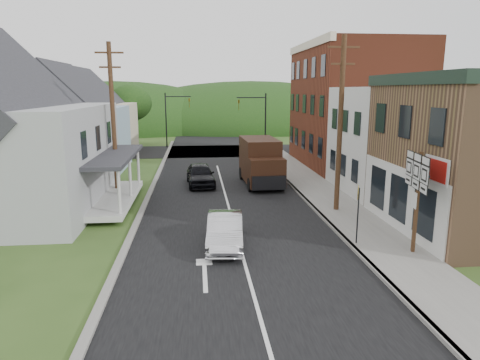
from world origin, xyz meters
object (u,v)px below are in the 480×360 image
object	(u,v)px
route_sign_cluster	(417,188)
silver_sedan	(225,231)
dark_sedan	(200,175)
warning_sign	(358,206)
delivery_van	(261,162)

from	to	relation	value
route_sign_cluster	silver_sedan	bearing A→B (deg)	175.03
dark_sedan	route_sign_cluster	bearing A→B (deg)	-62.72
silver_sedan	warning_sign	distance (m)	5.51
dark_sedan	warning_sign	world-z (taller)	warning_sign
delivery_van	warning_sign	distance (m)	12.20
silver_sedan	dark_sedan	distance (m)	11.64
delivery_van	warning_sign	size ratio (longest dim) A/B	2.26
silver_sedan	route_sign_cluster	world-z (taller)	route_sign_cluster
silver_sedan	route_sign_cluster	distance (m)	7.66
dark_sedan	delivery_van	xyz separation A→B (m)	(4.07, -0.15, 0.83)
silver_sedan	delivery_van	distance (m)	11.93
dark_sedan	delivery_van	distance (m)	4.16
warning_sign	delivery_van	bearing A→B (deg)	121.91
delivery_van	route_sign_cluster	distance (m)	13.79
silver_sedan	delivery_van	bearing A→B (deg)	79.04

